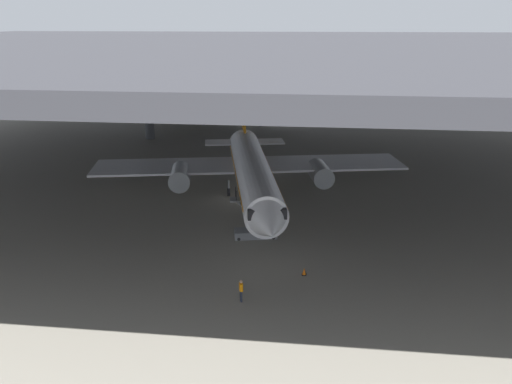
{
  "coord_description": "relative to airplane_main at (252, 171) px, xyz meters",
  "views": [
    {
      "loc": [
        8.05,
        -55.74,
        18.92
      ],
      "look_at": [
        1.96,
        -5.22,
        2.55
      ],
      "focal_mm": 37.91,
      "sensor_mm": 36.0,
      "label": 1
    }
  ],
  "objects": [
    {
      "name": "ground_plane",
      "position": [
        -0.98,
        0.64,
        -3.44
      ],
      "size": [
        110.0,
        110.0,
        0.0
      ],
      "primitive_type": "plane",
      "color": "gray"
    },
    {
      "name": "hangar_structure",
      "position": [
        -1.03,
        14.4,
        12.2
      ],
      "size": [
        121.0,
        99.0,
        16.27
      ],
      "color": "#4C4F54",
      "rests_on": "ground_plane"
    },
    {
      "name": "airplane_main",
      "position": [
        0.0,
        0.0,
        0.0
      ],
      "size": [
        35.5,
        36.22,
        11.41
      ],
      "color": "white",
      "rests_on": "ground_plane"
    },
    {
      "name": "boarding_stairs",
      "position": [
        1.52,
        -10.0,
        -2.71
      ],
      "size": [
        4.39,
        2.26,
        4.65
      ],
      "color": "slate",
      "rests_on": "ground_plane"
    },
    {
      "name": "crew_worker_near_nose",
      "position": [
        1.99,
        -21.75,
        -2.5
      ],
      "size": [
        0.33,
        0.52,
        1.65
      ],
      "color": "#232838",
      "rests_on": "ground_plane"
    },
    {
      "name": "crew_worker_by_stairs",
      "position": [
        1.98,
        -6.65,
        -2.49
      ],
      "size": [
        0.41,
        0.43,
        1.67
      ],
      "color": "#232838",
      "rests_on": "ground_plane"
    },
    {
      "name": "airplane_distant",
      "position": [
        -12.37,
        44.39,
        -0.26
      ],
      "size": [
        31.18,
        30.51,
        10.03
      ],
      "color": "white",
      "rests_on": "ground_plane"
    },
    {
      "name": "traffic_cone_orange",
      "position": [
        6.23,
        -17.08,
        -3.15
      ],
      "size": [
        0.36,
        0.36,
        0.6
      ],
      "color": "black",
      "rests_on": "ground_plane"
    }
  ]
}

